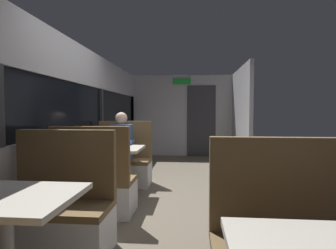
{
  "coord_description": "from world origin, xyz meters",
  "views": [
    {
      "loc": [
        0.3,
        -3.73,
        1.27
      ],
      "look_at": [
        -0.24,
        2.33,
        0.98
      ],
      "focal_mm": 29.53,
      "sensor_mm": 36.0,
      "label": 1
    }
  ],
  "objects_px": {
    "dining_table_near_window": "(5,210)",
    "bench_mid_window_facing_end": "(95,188)",
    "dining_table_mid_window": "(111,154)",
    "bench_mid_window_facing_entry": "(123,166)",
    "seated_passenger": "(122,154)",
    "bench_near_window_facing_entry": "(59,217)"
  },
  "relations": [
    {
      "from": "bench_near_window_facing_entry",
      "to": "dining_table_mid_window",
      "type": "height_order",
      "value": "bench_near_window_facing_entry"
    },
    {
      "from": "dining_table_mid_window",
      "to": "seated_passenger",
      "type": "bearing_deg",
      "value": 90.0
    },
    {
      "from": "dining_table_mid_window",
      "to": "bench_mid_window_facing_entry",
      "type": "xyz_separation_m",
      "value": [
        0.0,
        0.7,
        -0.31
      ]
    },
    {
      "from": "bench_near_window_facing_entry",
      "to": "dining_table_mid_window",
      "type": "distance_m",
      "value": 1.66
    },
    {
      "from": "dining_table_mid_window",
      "to": "bench_mid_window_facing_entry",
      "type": "relative_size",
      "value": 0.82
    },
    {
      "from": "dining_table_near_window",
      "to": "bench_mid_window_facing_end",
      "type": "bearing_deg",
      "value": 90.0
    },
    {
      "from": "bench_mid_window_facing_end",
      "to": "dining_table_near_window",
      "type": "bearing_deg",
      "value": -90.0
    },
    {
      "from": "dining_table_near_window",
      "to": "bench_mid_window_facing_end",
      "type": "relative_size",
      "value": 0.82
    },
    {
      "from": "dining_table_near_window",
      "to": "seated_passenger",
      "type": "height_order",
      "value": "seated_passenger"
    },
    {
      "from": "dining_table_mid_window",
      "to": "seated_passenger",
      "type": "relative_size",
      "value": 0.71
    },
    {
      "from": "bench_mid_window_facing_end",
      "to": "bench_mid_window_facing_entry",
      "type": "bearing_deg",
      "value": 90.0
    },
    {
      "from": "bench_mid_window_facing_end",
      "to": "bench_mid_window_facing_entry",
      "type": "xyz_separation_m",
      "value": [
        0.0,
        1.4,
        0.0
      ]
    },
    {
      "from": "bench_near_window_facing_entry",
      "to": "seated_passenger",
      "type": "xyz_separation_m",
      "value": [
        0.0,
        2.26,
        0.21
      ]
    },
    {
      "from": "bench_mid_window_facing_entry",
      "to": "dining_table_near_window",
      "type": "bearing_deg",
      "value": -90.0
    },
    {
      "from": "seated_passenger",
      "to": "dining_table_near_window",
      "type": "bearing_deg",
      "value": -90.0
    },
    {
      "from": "dining_table_mid_window",
      "to": "seated_passenger",
      "type": "distance_m",
      "value": 0.64
    },
    {
      "from": "dining_table_near_window",
      "to": "dining_table_mid_window",
      "type": "bearing_deg",
      "value": 90.0
    },
    {
      "from": "bench_mid_window_facing_end",
      "to": "seated_passenger",
      "type": "distance_m",
      "value": 1.34
    },
    {
      "from": "bench_mid_window_facing_entry",
      "to": "seated_passenger",
      "type": "height_order",
      "value": "seated_passenger"
    },
    {
      "from": "dining_table_near_window",
      "to": "bench_mid_window_facing_end",
      "type": "xyz_separation_m",
      "value": [
        0.0,
        1.63,
        -0.31
      ]
    },
    {
      "from": "dining_table_mid_window",
      "to": "bench_mid_window_facing_end",
      "type": "distance_m",
      "value": 0.77
    },
    {
      "from": "bench_mid_window_facing_end",
      "to": "seated_passenger",
      "type": "bearing_deg",
      "value": 90.0
    }
  ]
}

